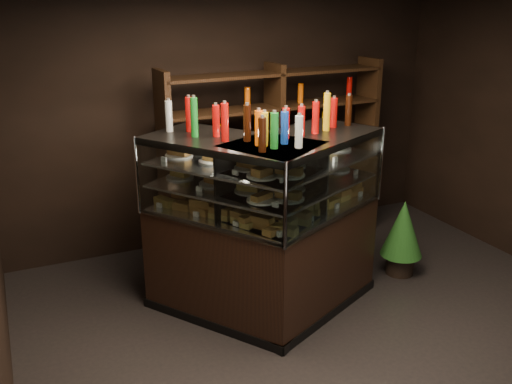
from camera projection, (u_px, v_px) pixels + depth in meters
ground at (351, 344)px, 4.59m from camera, size 5.00×5.00×0.00m
room_shell at (366, 105)px, 3.95m from camera, size 5.02×5.02×3.01m
display_case at (267, 255)px, 4.95m from camera, size 2.09×1.60×1.58m
food_display at (267, 184)px, 4.73m from camera, size 1.67×1.18×0.48m
bottles_top at (267, 120)px, 4.56m from camera, size 1.50×1.04×0.30m
potted_conifer at (403, 227)px, 5.60m from camera, size 0.41×0.41×0.88m
back_shelving at (273, 192)px, 6.27m from camera, size 2.50×0.51×2.00m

